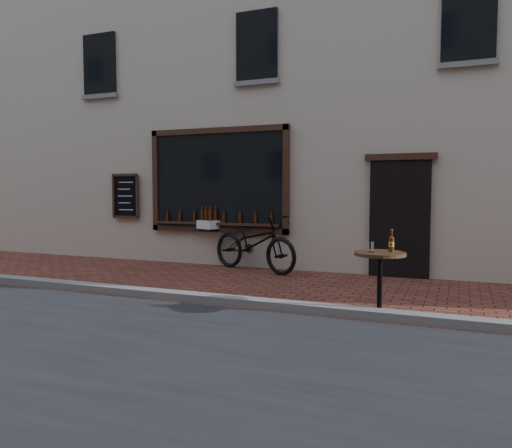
% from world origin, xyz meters
% --- Properties ---
extents(ground, '(90.00, 90.00, 0.00)m').
position_xyz_m(ground, '(0.00, 0.00, 0.00)').
color(ground, '#57281C').
rests_on(ground, ground).
extents(kerb, '(90.00, 0.25, 0.12)m').
position_xyz_m(kerb, '(0.00, 0.20, 0.06)').
color(kerb, slate).
rests_on(kerb, ground).
extents(shop_building, '(28.00, 6.20, 10.00)m').
position_xyz_m(shop_building, '(0.00, 6.50, 5.00)').
color(shop_building, '#B7AA90').
rests_on(shop_building, ground).
extents(cargo_bicycle, '(2.60, 1.54, 1.23)m').
position_xyz_m(cargo_bicycle, '(-0.93, 3.09, 0.59)').
color(cargo_bicycle, black).
rests_on(cargo_bicycle, ground).
extents(bistro_table, '(0.66, 0.66, 1.13)m').
position_xyz_m(bistro_table, '(2.01, 0.35, 0.60)').
color(bistro_table, black).
rests_on(bistro_table, ground).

